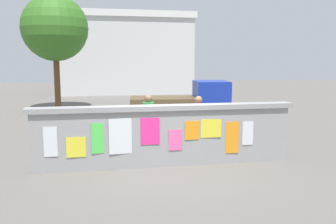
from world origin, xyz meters
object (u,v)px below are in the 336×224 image
(motorcycle, at_px, (73,125))
(tree_roadside, at_px, (55,28))
(auto_rickshaw_truck, at_px, (185,107))
(bicycle_near, at_px, (109,144))
(person_walking, at_px, (198,119))
(person_bystander, at_px, (148,116))

(motorcycle, relative_size, tree_roadside, 0.31)
(auto_rickshaw_truck, xyz_separation_m, bicycle_near, (-2.89, -3.33, -0.54))
(bicycle_near, bearing_deg, person_walking, -0.65)
(motorcycle, bearing_deg, tree_roadside, 99.51)
(person_bystander, bearing_deg, tree_roadside, 110.18)
(motorcycle, bearing_deg, bicycle_near, -66.46)
(person_walking, height_order, tree_roadside, tree_roadside)
(tree_roadside, bearing_deg, bicycle_near, -76.90)
(auto_rickshaw_truck, distance_m, motorcycle, 4.11)
(auto_rickshaw_truck, xyz_separation_m, person_walking, (-0.42, -3.36, 0.09))
(motorcycle, height_order, tree_roadside, tree_roadside)
(auto_rickshaw_truck, xyz_separation_m, tree_roadside, (-5.35, 7.24, 3.41))
(auto_rickshaw_truck, distance_m, tree_roadside, 9.63)
(auto_rickshaw_truck, bearing_deg, person_bystander, -123.13)
(bicycle_near, bearing_deg, auto_rickshaw_truck, 49.00)
(bicycle_near, relative_size, tree_roadside, 0.28)
(person_bystander, xyz_separation_m, tree_roadside, (-3.63, 9.88, 3.32))
(motorcycle, bearing_deg, person_walking, -35.85)
(bicycle_near, bearing_deg, motorcycle, 113.54)
(bicycle_near, bearing_deg, person_bystander, 30.51)
(tree_roadside, bearing_deg, person_walking, -65.01)
(auto_rickshaw_truck, height_order, bicycle_near, auto_rickshaw_truck)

